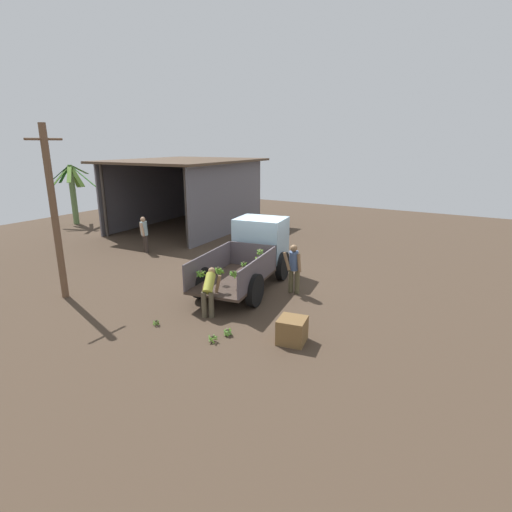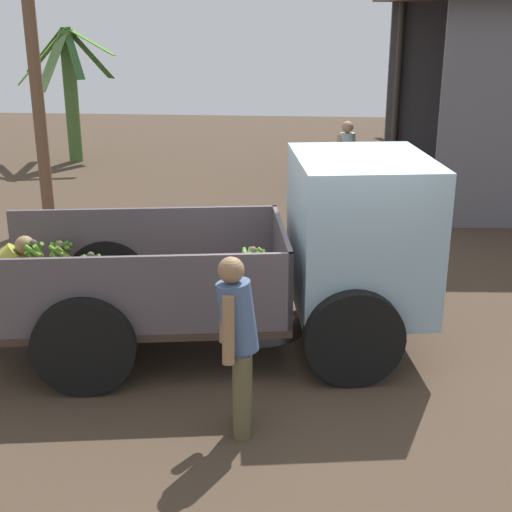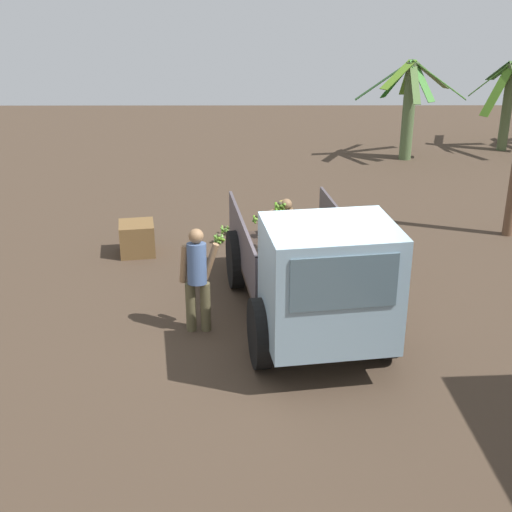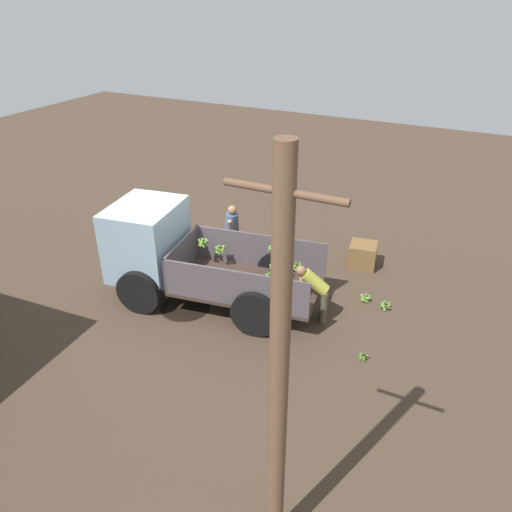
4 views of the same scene
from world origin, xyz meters
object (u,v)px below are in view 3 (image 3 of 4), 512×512
at_px(person_worker_loading, 279,221).
at_px(banana_bunch_on_ground_2, 219,238).
at_px(person_foreground_visitor, 197,275).
at_px(banana_bunch_on_ground_1, 315,230).
at_px(cargo_truck, 319,279).
at_px(banana_bunch_on_ground_0, 226,229).
at_px(wooden_crate_0, 137,238).

distance_m(person_worker_loading, banana_bunch_on_ground_2, 1.56).
xyz_separation_m(person_foreground_visitor, banana_bunch_on_ground_1, (-4.00, 2.11, -0.81)).
bearing_deg(person_foreground_visitor, person_worker_loading, -27.15).
xyz_separation_m(cargo_truck, banana_bunch_on_ground_0, (-4.55, -1.49, -0.98)).
bearing_deg(cargo_truck, wooden_crate_0, -147.15).
xyz_separation_m(banana_bunch_on_ground_0, wooden_crate_0, (1.00, -1.65, 0.20)).
distance_m(person_worker_loading, wooden_crate_0, 2.75).
xyz_separation_m(person_worker_loading, banana_bunch_on_ground_0, (-1.29, -1.05, -0.65)).
relative_size(person_worker_loading, banana_bunch_on_ground_0, 5.28).
distance_m(banana_bunch_on_ground_0, banana_bunch_on_ground_2, 0.49).
xyz_separation_m(person_foreground_visitor, wooden_crate_0, (-2.98, -1.38, -0.59)).
bearing_deg(banana_bunch_on_ground_0, banana_bunch_on_ground_1, 90.50).
distance_m(person_foreground_visitor, person_worker_loading, 3.00).
bearing_deg(person_foreground_visitor, cargo_truck, -108.88).
xyz_separation_m(cargo_truck, person_worker_loading, (-3.25, -0.45, -0.34)).
bearing_deg(wooden_crate_0, banana_bunch_on_ground_2, 108.71).
height_order(person_foreground_visitor, banana_bunch_on_ground_1, person_foreground_visitor).
bearing_deg(person_foreground_visitor, banana_bunch_on_ground_2, -3.64).
xyz_separation_m(person_foreground_visitor, banana_bunch_on_ground_2, (-3.50, 0.15, -0.80)).
height_order(cargo_truck, person_foreground_visitor, cargo_truck).
xyz_separation_m(banana_bunch_on_ground_0, banana_bunch_on_ground_2, (0.48, -0.11, -0.01)).
distance_m(person_foreground_visitor, banana_bunch_on_ground_1, 4.59).
bearing_deg(banana_bunch_on_ground_1, person_worker_loading, -31.21).
bearing_deg(banana_bunch_on_ground_0, person_worker_loading, 39.07).
xyz_separation_m(person_worker_loading, banana_bunch_on_ground_1, (-1.31, 0.79, -0.67)).
bearing_deg(cargo_truck, person_worker_loading, 179.07).
distance_m(cargo_truck, banana_bunch_on_ground_1, 4.68).
relative_size(person_foreground_visitor, wooden_crate_0, 2.49).
distance_m(person_foreground_visitor, banana_bunch_on_ground_0, 4.07).
xyz_separation_m(banana_bunch_on_ground_2, wooden_crate_0, (0.52, -1.54, 0.20)).
bearing_deg(banana_bunch_on_ground_1, banana_bunch_on_ground_0, -89.50).
relative_size(banana_bunch_on_ground_2, wooden_crate_0, 0.38).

